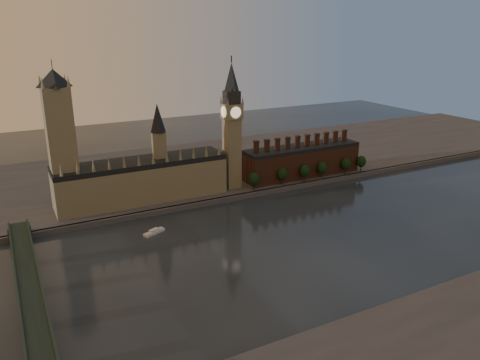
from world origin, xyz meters
The scene contains 14 objects.
ground centered at (0.00, 0.00, 0.00)m, with size 900.00×900.00×0.00m, color black.
north_bank centered at (0.00, 178.04, 2.00)m, with size 900.00×182.00×4.00m.
palace_of_westminster centered at (-64.41, 114.91, 21.63)m, with size 130.00×30.30×74.00m.
victoria_tower centered at (-120.00, 115.00, 59.09)m, with size 24.00×24.00×108.00m.
big_ben centered at (10.00, 110.00, 56.83)m, with size 15.00×15.00×107.00m.
chimney_block centered at (80.00, 110.00, 17.82)m, with size 110.00×25.00×37.00m.
embankment_tree_0 centered at (22.13, 94.18, 13.47)m, with size 8.60×8.60×14.88m.
embankment_tree_1 centered at (50.12, 95.41, 13.47)m, with size 8.60×8.60×14.88m.
embankment_tree_2 centered at (72.06, 93.53, 13.47)m, with size 8.60×8.60×14.88m.
embankment_tree_3 centered at (90.88, 94.03, 13.47)m, with size 8.60×8.60×14.88m.
embankment_tree_4 centered at (117.60, 94.01, 13.47)m, with size 8.60×8.60×14.88m.
embankment_tree_5 centered at (135.62, 93.52, 13.47)m, with size 8.60×8.60×14.88m.
westminster_bridge centered at (-155.00, -2.70, 7.44)m, with size 14.00×200.00×11.55m.
river_boat centered at (-74.54, 58.87, 1.20)m, with size 16.17×10.40×3.14m.
Camera 1 is at (-156.40, -222.60, 133.51)m, focal length 35.00 mm.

